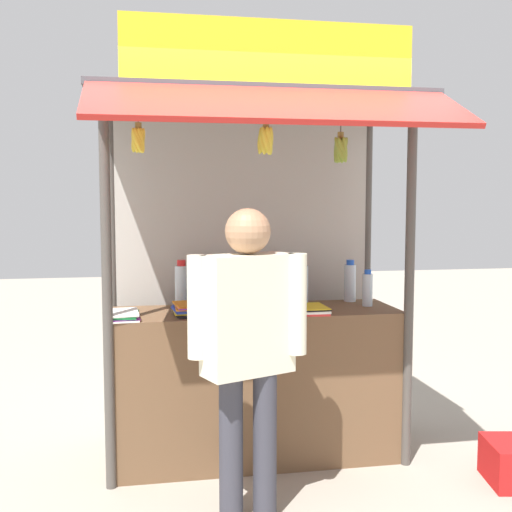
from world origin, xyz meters
TOP-DOWN VIEW (x-y plane):
  - ground_plane at (0.00, 0.00)m, footprint 20.00×20.00m
  - stall_counter at (0.00, 0.00)m, footprint 1.84×0.59m
  - stall_structure at (0.00, 0.13)m, footprint 2.04×1.50m
  - water_bottle_rear_center at (0.19, 0.15)m, footprint 0.09×0.09m
  - water_bottle_left at (0.36, 0.21)m, footprint 0.08×0.08m
  - water_bottle_mid_left at (-0.47, 0.19)m, footprint 0.09×0.09m
  - water_bottle_right at (-0.40, 0.08)m, footprint 0.08×0.08m
  - water_bottle_far_left at (0.71, 0.22)m, footprint 0.08×0.08m
  - water_bottle_far_right at (0.76, 0.01)m, footprint 0.07×0.07m
  - magazine_stack_mid_right at (0.32, -0.16)m, footprint 0.23×0.29m
  - magazine_stack_back_left at (-0.16, -0.20)m, footprint 0.24×0.32m
  - magazine_stack_front_right at (-0.84, -0.15)m, footprint 0.21×0.30m
  - magazine_stack_front_left at (-0.45, -0.10)m, footprint 0.20×0.28m
  - banana_bunch_leftmost at (0.43, -0.39)m, footprint 0.11×0.11m
  - banana_bunch_inner_left at (-0.02, -0.39)m, footprint 0.11×0.10m
  - banana_bunch_rightmost at (-0.73, -0.40)m, footprint 0.09×0.10m
  - vendor_person at (-0.19, -0.79)m, footprint 0.62×0.36m

SIDE VIEW (x-z plane):
  - ground_plane at x=0.00m, z-range 0.00..0.00m
  - stall_counter at x=0.00m, z-range 0.00..0.98m
  - vendor_person at x=-0.19m, z-range 0.17..1.81m
  - magazine_stack_mid_right at x=0.32m, z-range 0.98..1.02m
  - magazine_stack_front_right at x=-0.84m, z-range 0.98..1.02m
  - magazine_stack_back_left at x=-0.16m, z-range 0.98..1.04m
  - magazine_stack_front_left at x=-0.45m, z-range 0.98..1.05m
  - water_bottle_far_right at x=0.76m, z-range 0.97..1.21m
  - water_bottle_right at x=-0.40m, z-range 0.97..1.24m
  - water_bottle_far_left at x=0.71m, z-range 0.97..1.26m
  - water_bottle_left at x=0.36m, z-range 0.97..1.26m
  - water_bottle_mid_left at x=-0.47m, z-range 0.97..1.28m
  - water_bottle_rear_center at x=0.19m, z-range 0.97..1.28m
  - stall_structure at x=0.00m, z-range 0.27..2.95m
  - banana_bunch_leftmost at x=0.43m, z-range 1.83..2.13m
  - banana_bunch_rightmost at x=-0.73m, z-range 1.89..2.15m
  - banana_bunch_inner_left at x=-0.02m, z-range 1.90..2.16m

